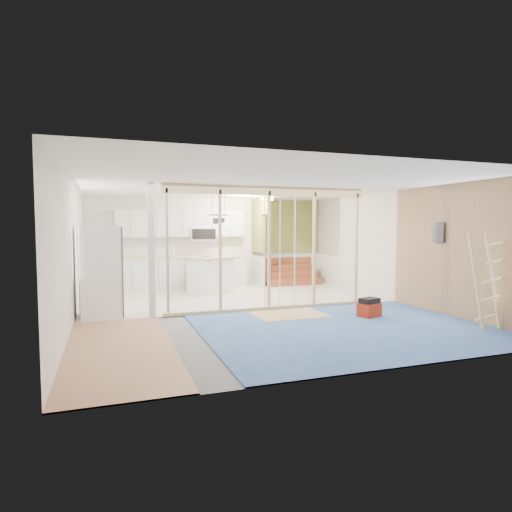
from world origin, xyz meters
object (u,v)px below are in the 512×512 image
object	(u,v)px
fridge	(101,272)
ladder	(487,281)
island	(210,275)
toolbox	(369,308)

from	to	relation	value
fridge	ladder	bearing A→B (deg)	-33.38
island	toolbox	bearing A→B (deg)	-85.44
toolbox	ladder	size ratio (longest dim) A/B	0.29
fridge	toolbox	size ratio (longest dim) A/B	3.76
fridge	island	bearing A→B (deg)	34.79
fridge	ladder	xyz separation A→B (m)	(6.17, -3.31, -0.04)
fridge	toolbox	xyz separation A→B (m)	(4.93, -1.74, -0.71)
fridge	toolbox	world-z (taller)	fridge
fridge	ladder	size ratio (longest dim) A/B	1.08
fridge	island	xyz separation A→B (m)	(2.69, 2.25, -0.41)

